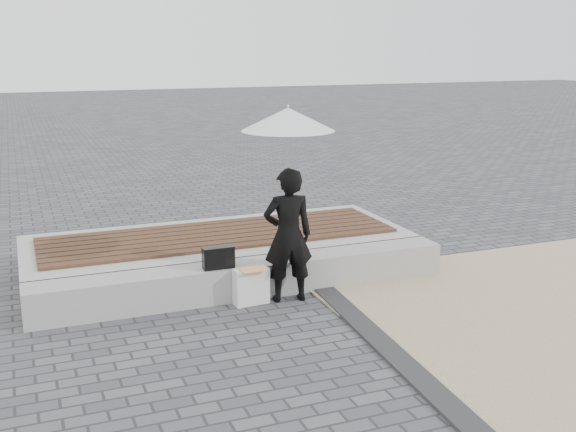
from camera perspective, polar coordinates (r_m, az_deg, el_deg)
The scene contains 10 objects.
ground at distance 6.86m, azimuth 1.03°, elevation -10.80°, with size 80.00×80.00×0.00m, color #515156.
edging_band at distance 6.75m, azimuth 8.71°, elevation -11.21°, with size 0.25×5.20×0.04m, color #2C2C2E.
seating_ledge at distance 8.18m, azimuth -3.30°, elevation -5.13°, with size 5.00×0.45×0.40m, color #9A9B96.
timber_platform at distance 9.27m, azimuth -5.65°, elevation -2.85°, with size 5.00×2.00×0.40m, color #B0B0AB.
timber_decking at distance 9.21m, azimuth -5.68°, elevation -1.54°, with size 4.60×1.40×0.04m, color brown, non-canonical shape.
woman at distance 7.81m, azimuth 0.00°, elevation -1.60°, with size 0.56×0.37×1.55m, color black.
parasol at distance 7.57m, azimuth 0.00°, elevation 7.97°, with size 1.03×1.03×1.31m.
handbag at distance 7.87m, azimuth -5.75°, elevation -3.43°, with size 0.36×0.13×0.25m, color black.
canvas_tote at distance 7.88m, azimuth -3.06°, elevation -5.80°, with size 0.40×0.17×0.42m, color white.
magazine at distance 7.77m, azimuth -2.96°, elevation -4.44°, with size 0.27×0.20×0.01m, color #FC413B.
Camera 1 is at (-2.41, -5.74, 2.88)m, focal length 43.17 mm.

